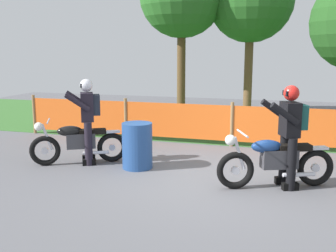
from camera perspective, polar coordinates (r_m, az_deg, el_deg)
The scene contains 9 objects.
ground at distance 7.23m, azimuth 6.12°, elevation -7.50°, with size 24.00×24.00×0.02m, color #5B5B60.
grass_verge at distance 12.74m, azimuth 10.87°, elevation 0.39°, with size 24.00×6.29×0.01m, color #386B2D.
barrier_fence at distance 9.57m, azimuth 9.02°, elevation 0.33°, with size 10.82×0.08×1.05m.
tree_near_left at distance 13.99m, azimuth 11.65°, elevation 17.07°, with size 2.80×2.80×5.27m.
motorcycle_lead at distance 8.21m, azimuth -12.60°, elevation -2.26°, with size 1.72×1.03×0.90m.
motorcycle_trailing at distance 6.86m, azimuth 14.96°, elevation -4.75°, with size 1.88×0.93×0.94m.
rider_lead at distance 8.11m, azimuth -11.28°, elevation 1.34°, with size 0.79×0.71×1.69m.
rider_trailing at distance 6.83m, azimuth 16.84°, elevation -0.65°, with size 0.78×0.68×1.69m.
oil_drum at distance 7.75m, azimuth -4.37°, elevation -2.78°, with size 0.58×0.58×0.88m, color navy.
Camera 1 is at (1.22, -6.76, 2.24)m, focal length 43.09 mm.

